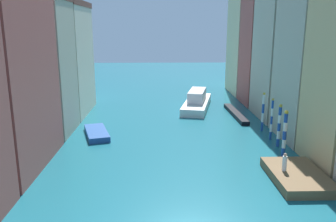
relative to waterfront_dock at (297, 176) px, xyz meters
The scene contains 16 objects.
ground_plane 19.31m from the waterfront_dock, 118.80° to the left, with size 154.00×154.00×0.00m, color #196070.
building_left_2 28.88m from the waterfront_dock, 150.75° to the left, with size 7.07×7.44×15.13m.
building_left_3 34.49m from the waterfront_dock, 136.38° to the left, with size 7.07×11.29×15.30m.
building_right_2 14.89m from the waterfront_dock, 61.89° to the left, with size 7.07×8.32×17.47m.
building_right_3 23.12m from the waterfront_dock, 73.78° to the left, with size 7.07×8.96×21.13m.
building_right_4 31.05m from the waterfront_dock, 78.56° to the left, with size 7.07×7.81×21.80m.
building_right_5 39.72m from the waterfront_dock, 81.32° to the left, with size 7.07×10.48×21.11m.
waterfront_dock is the anchor object (origin of this frame).
person_on_dock 1.48m from the waterfront_dock, 165.19° to the left, with size 0.36×0.36×1.48m.
mooring_pole_0 5.68m from the waterfront_dock, 82.05° to the left, with size 0.38×0.38×4.48m.
mooring_pole_1 8.37m from the waterfront_dock, 81.71° to the left, with size 0.35×0.35×4.43m.
mooring_pole_2 10.58m from the waterfront_dock, 83.76° to the left, with size 0.26×0.26×4.57m.
mooring_pole_3 13.71m from the waterfront_dock, 85.18° to the left, with size 0.31×0.31×4.60m.
vaporetto_white 26.19m from the waterfront_dock, 101.48° to the left, with size 5.92×12.89×2.71m.
gondola_black 20.87m from the waterfront_dock, 91.04° to the left, with size 1.31×10.51×0.53m.
motorboat_0 21.75m from the waterfront_dock, 145.82° to the left, with size 3.79×6.23×0.61m.
Camera 1 is at (-1.68, -17.57, 11.90)m, focal length 36.96 mm.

